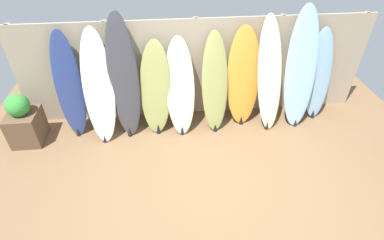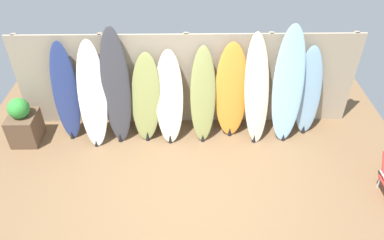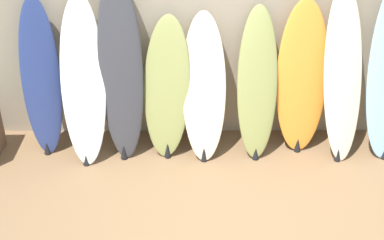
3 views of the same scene
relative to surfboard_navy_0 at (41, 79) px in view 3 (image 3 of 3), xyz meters
name	(u,v)px [view 3 (image 3 of 3)]	position (x,y,z in m)	size (l,w,h in m)	color
fence_back	(229,63)	(2.10, 0.33, 0.03)	(6.08, 0.11, 1.80)	tan
surfboard_navy_0	(41,79)	(0.00, 0.00, 0.00)	(0.48, 0.50, 1.76)	navy
surfboard_white_1	(83,82)	(0.49, -0.11, 0.02)	(0.53, 0.74, 1.79)	white
surfboard_charcoal_2	(121,70)	(0.89, -0.04, 0.13)	(0.55, 0.66, 2.01)	#38383D
surfboard_olive_3	(167,89)	(1.39, -0.04, -0.10)	(0.58, 0.59, 1.56)	olive
surfboard_cream_4	(204,89)	(1.80, -0.06, -0.09)	(0.50, 0.68, 1.58)	beige
surfboard_olive_5	(257,84)	(2.39, -0.05, -0.05)	(0.46, 0.63, 1.66)	olive
surfboard_orange_6	(302,79)	(2.89, 0.02, -0.02)	(0.59, 0.43, 1.73)	orange
surfboard_cream_7	(343,76)	(3.31, -0.06, 0.06)	(0.51, 0.71, 1.88)	beige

